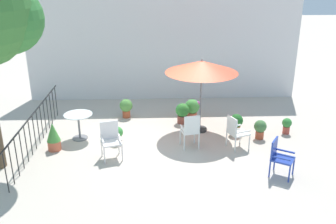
% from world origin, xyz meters
% --- Properties ---
extents(ground_plane, '(60.00, 60.00, 0.00)m').
position_xyz_m(ground_plane, '(0.00, 0.00, 0.00)').
color(ground_plane, '#C0B2A2').
extents(villa_facade, '(9.90, 0.30, 3.65)m').
position_xyz_m(villa_facade, '(0.00, 4.07, 1.82)').
color(villa_facade, silver).
rests_on(villa_facade, ground).
extents(terrace_railing, '(0.03, 4.99, 1.01)m').
position_xyz_m(terrace_railing, '(-3.63, 0.00, 0.68)').
color(terrace_railing, black).
rests_on(terrace_railing, ground).
extents(patio_umbrella_0, '(2.13, 2.13, 2.24)m').
position_xyz_m(patio_umbrella_0, '(1.00, 0.88, 1.99)').
color(patio_umbrella_0, '#2D2D2D').
rests_on(patio_umbrella_0, ground).
extents(cafe_table_0, '(0.81, 0.81, 0.76)m').
position_xyz_m(cafe_table_0, '(-2.55, 0.46, 0.53)').
color(cafe_table_0, white).
rests_on(cafe_table_0, ground).
extents(patio_chair_0, '(0.66, 0.65, 0.91)m').
position_xyz_m(patio_chair_0, '(2.55, -1.81, 0.52)').
color(patio_chair_0, '#243E9F').
rests_on(patio_chair_0, ground).
extents(patio_chair_1, '(0.60, 0.57, 0.97)m').
position_xyz_m(patio_chair_1, '(-1.52, -0.73, 0.55)').
color(patio_chair_1, white).
rests_on(patio_chair_1, ground).
extents(patio_chair_2, '(0.53, 0.52, 0.99)m').
position_xyz_m(patio_chair_2, '(0.60, -0.30, 0.57)').
color(patio_chair_2, white).
rests_on(patio_chair_2, ground).
extents(patio_chair_3, '(0.62, 0.62, 0.94)m').
position_xyz_m(patio_chair_3, '(1.82, -0.36, 0.53)').
color(patio_chair_3, white).
rests_on(patio_chair_3, ground).
extents(potted_plant_0, '(0.39, 0.39, 0.63)m').
position_xyz_m(potted_plant_0, '(2.05, 0.58, 0.36)').
color(potted_plant_0, '#C4723C').
rests_on(potted_plant_0, ground).
extents(potted_plant_1, '(0.43, 0.43, 0.63)m').
position_xyz_m(potted_plant_1, '(-1.30, 2.07, 0.36)').
color(potted_plant_1, '#A54B2D').
rests_on(potted_plant_1, ground).
extents(potted_plant_2, '(0.28, 0.28, 0.49)m').
position_xyz_m(potted_plant_2, '(3.56, 0.54, 0.28)').
color(potted_plant_2, '#B0483B').
rests_on(potted_plant_2, ground).
extents(potted_plant_3, '(0.36, 0.36, 0.56)m').
position_xyz_m(potted_plant_3, '(2.67, 0.23, 0.32)').
color(potted_plant_3, '#A9492E').
rests_on(potted_plant_3, ground).
extents(potted_plant_4, '(0.32, 0.32, 0.49)m').
position_xyz_m(potted_plant_4, '(-1.43, 0.12, 0.28)').
color(potted_plant_4, '#B05536').
rests_on(potted_plant_4, ground).
extents(potted_plant_5, '(0.44, 0.44, 0.65)m').
position_xyz_m(potted_plant_5, '(0.52, 1.50, 0.36)').
color(potted_plant_5, brown).
rests_on(potted_plant_5, ground).
extents(potted_plant_6, '(0.49, 0.48, 0.65)m').
position_xyz_m(potted_plant_6, '(0.87, 1.89, 0.37)').
color(potted_plant_6, '#BB5A3E').
rests_on(potted_plant_6, ground).
extents(potted_plant_7, '(0.37, 0.37, 0.79)m').
position_xyz_m(potted_plant_7, '(-3.12, -0.25, 0.40)').
color(potted_plant_7, '#C05E41').
rests_on(potted_plant_7, ground).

